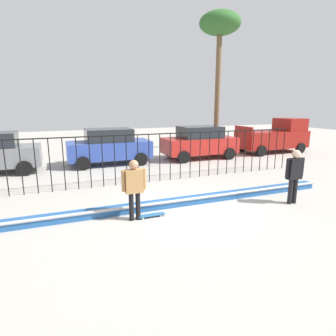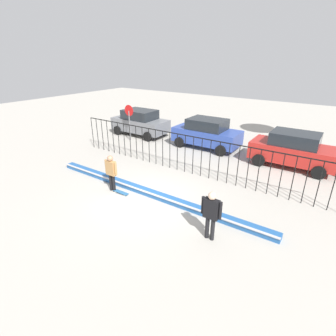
% 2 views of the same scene
% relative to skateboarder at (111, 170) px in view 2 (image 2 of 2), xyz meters
% --- Properties ---
extents(ground_plane, '(60.00, 60.00, 0.00)m').
position_rel_skateboarder_xyz_m(ground_plane, '(1.58, 0.15, -1.01)').
color(ground_plane, '#ADA89E').
extents(bowl_coping_ledge, '(11.00, 0.40, 0.27)m').
position_rel_skateboarder_xyz_m(bowl_coping_ledge, '(1.58, 0.59, -0.89)').
color(bowl_coping_ledge, '#235699').
rests_on(bowl_coping_ledge, ground).
extents(perimeter_fence, '(14.04, 0.04, 1.99)m').
position_rel_skateboarder_xyz_m(perimeter_fence, '(1.58, 3.61, 0.19)').
color(perimeter_fence, black).
rests_on(perimeter_fence, ground).
extents(skateboarder, '(0.68, 0.26, 1.69)m').
position_rel_skateboarder_xyz_m(skateboarder, '(0.00, 0.00, 0.00)').
color(skateboarder, black).
rests_on(skateboarder, ground).
extents(skateboard, '(0.80, 0.20, 0.07)m').
position_rel_skateboarder_xyz_m(skateboard, '(0.48, 0.01, -0.96)').
color(skateboard, '#26598C').
rests_on(skateboard, ground).
extents(camera_operator, '(0.71, 0.27, 1.75)m').
position_rel_skateboarder_xyz_m(camera_operator, '(5.06, -0.57, 0.04)').
color(camera_operator, black).
rests_on(camera_operator, ground).
extents(parked_car_gray, '(4.30, 2.12, 1.90)m').
position_rel_skateboarder_xyz_m(parked_car_gray, '(-4.78, 7.62, -0.04)').
color(parked_car_gray, slate).
rests_on(parked_car_gray, ground).
extents(parked_car_blue, '(4.30, 2.12, 1.90)m').
position_rel_skateboarder_xyz_m(parked_car_blue, '(0.70, 7.79, -0.04)').
color(parked_car_blue, '#2D479E').
rests_on(parked_car_blue, ground).
extents(parked_car_red, '(4.30, 2.12, 1.90)m').
position_rel_skateboarder_xyz_m(parked_car_red, '(5.97, 7.54, -0.04)').
color(parked_car_red, '#B2231E').
rests_on(parked_car_red, ground).
extents(stop_sign, '(0.76, 0.07, 2.50)m').
position_rel_skateboarder_xyz_m(stop_sign, '(-4.50, 6.16, 0.60)').
color(stop_sign, slate).
rests_on(stop_sign, ground).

